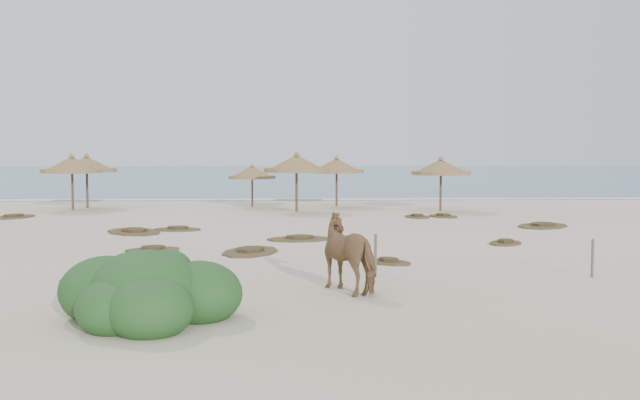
# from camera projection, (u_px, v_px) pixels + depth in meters

# --- Properties ---
(ground) EXTENTS (160.00, 160.00, 0.00)m
(ground) POSITION_uv_depth(u_px,v_px,m) (280.00, 261.00, 20.87)
(ground) COLOR beige
(ground) RESTS_ON ground
(ocean) EXTENTS (200.00, 100.00, 0.01)m
(ocean) POSITION_uv_depth(u_px,v_px,m) (288.00, 174.00, 95.63)
(ocean) COLOR #285C79
(ocean) RESTS_ON ground
(foam_line) EXTENTS (70.00, 0.60, 0.01)m
(foam_line) POSITION_uv_depth(u_px,v_px,m) (285.00, 199.00, 46.79)
(foam_line) COLOR white
(foam_line) RESTS_ON ground
(palapa_0) EXTENTS (3.97, 3.97, 3.09)m
(palapa_0) POSITION_uv_depth(u_px,v_px,m) (72.00, 166.00, 38.48)
(palapa_0) COLOR #503729
(palapa_0) RESTS_ON ground
(palapa_1) EXTENTS (4.25, 4.25, 3.10)m
(palapa_1) POSITION_uv_depth(u_px,v_px,m) (87.00, 165.00, 39.90)
(palapa_1) COLOR #503729
(palapa_1) RESTS_ON ground
(palapa_2) EXTENTS (3.30, 3.30, 2.50)m
(palapa_2) POSITION_uv_depth(u_px,v_px,m) (252.00, 173.00, 40.39)
(palapa_2) COLOR #503729
(palapa_2) RESTS_ON ground
(palapa_3) EXTENTS (3.98, 3.98, 3.21)m
(palapa_3) POSITION_uv_depth(u_px,v_px,m) (297.00, 165.00, 37.32)
(palapa_3) COLOR #503729
(palapa_3) RESTS_ON ground
(palapa_4) EXTENTS (3.55, 3.55, 2.96)m
(palapa_4) POSITION_uv_depth(u_px,v_px,m) (337.00, 167.00, 41.06)
(palapa_4) COLOR #503729
(palapa_4) RESTS_ON ground
(palapa_5) EXTENTS (4.16, 4.16, 2.96)m
(palapa_5) POSITION_uv_depth(u_px,v_px,m) (441.00, 168.00, 37.92)
(palapa_5) COLOR #503729
(palapa_5) RESTS_ON ground
(horse) EXTENTS (1.95, 2.29, 1.78)m
(horse) POSITION_uv_depth(u_px,v_px,m) (353.00, 253.00, 16.30)
(horse) COLOR olive
(horse) RESTS_ON ground
(fence_post_near) EXTENTS (0.09, 0.09, 1.05)m
(fence_post_near) POSITION_uv_depth(u_px,v_px,m) (376.00, 254.00, 18.59)
(fence_post_near) COLOR brown
(fence_post_near) RESTS_ON ground
(fence_post_far) EXTENTS (0.07, 0.07, 0.98)m
(fence_post_far) POSITION_uv_depth(u_px,v_px,m) (592.00, 258.00, 18.10)
(fence_post_far) COLOR brown
(fence_post_far) RESTS_ON ground
(bush) EXTENTS (3.53, 3.11, 1.58)m
(bush) POSITION_uv_depth(u_px,v_px,m) (147.00, 295.00, 13.41)
(bush) COLOR #284F21
(bush) RESTS_ON ground
(scrub_1) EXTENTS (3.19, 3.45, 0.16)m
(scrub_1) POSITION_uv_depth(u_px,v_px,m) (134.00, 231.00, 27.98)
(scrub_1) COLOR brown
(scrub_1) RESTS_ON ground
(scrub_2) EXTENTS (2.05, 1.67, 0.16)m
(scrub_2) POSITION_uv_depth(u_px,v_px,m) (153.00, 249.00, 22.92)
(scrub_2) COLOR brown
(scrub_2) RESTS_ON ground
(scrub_3) EXTENTS (2.61, 1.95, 0.16)m
(scrub_3) POSITION_uv_depth(u_px,v_px,m) (300.00, 238.00, 25.71)
(scrub_3) COLOR brown
(scrub_3) RESTS_ON ground
(scrub_4) EXTENTS (1.74, 1.90, 0.16)m
(scrub_4) POSITION_uv_depth(u_px,v_px,m) (505.00, 242.00, 24.60)
(scrub_4) COLOR brown
(scrub_4) RESTS_ON ground
(scrub_5) EXTENTS (3.30, 3.41, 0.16)m
(scrub_5) POSITION_uv_depth(u_px,v_px,m) (543.00, 225.00, 30.16)
(scrub_5) COLOR brown
(scrub_5) RESTS_ON ground
(scrub_6) EXTENTS (2.27, 2.82, 0.16)m
(scrub_6) POSITION_uv_depth(u_px,v_px,m) (14.00, 217.00, 34.21)
(scrub_6) COLOR brown
(scrub_6) RESTS_ON ground
(scrub_7) EXTENTS (1.32, 1.89, 0.16)m
(scrub_7) POSITION_uv_depth(u_px,v_px,m) (417.00, 216.00, 34.34)
(scrub_7) COLOR brown
(scrub_7) RESTS_ON ground
(scrub_9) EXTENTS (2.30, 2.91, 0.16)m
(scrub_9) POSITION_uv_depth(u_px,v_px,m) (250.00, 251.00, 22.49)
(scrub_9) COLOR brown
(scrub_9) RESTS_ON ground
(scrub_10) EXTENTS (1.75, 2.14, 0.16)m
(scrub_10) POSITION_uv_depth(u_px,v_px,m) (443.00, 216.00, 34.56)
(scrub_10) COLOR brown
(scrub_10) RESTS_ON ground
(scrub_11) EXTENTS (2.02, 1.46, 0.16)m
(scrub_11) POSITION_uv_depth(u_px,v_px,m) (97.00, 280.00, 17.46)
(scrub_11) COLOR brown
(scrub_11) RESTS_ON ground
(scrub_12) EXTENTS (1.65, 1.60, 0.16)m
(scrub_12) POSITION_uv_depth(u_px,v_px,m) (389.00, 262.00, 20.38)
(scrub_12) COLOR brown
(scrub_12) RESTS_ON ground
(scrub_13) EXTENTS (2.19, 1.62, 0.16)m
(scrub_13) POSITION_uv_depth(u_px,v_px,m) (178.00, 229.00, 28.82)
(scrub_13) COLOR brown
(scrub_13) RESTS_ON ground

